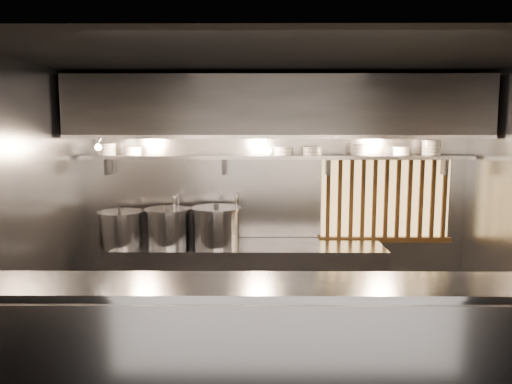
{
  "coord_description": "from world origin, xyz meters",
  "views": [
    {
      "loc": [
        -0.19,
        -4.37,
        2.24
      ],
      "look_at": [
        -0.22,
        0.55,
        1.58
      ],
      "focal_mm": 35.0,
      "sensor_mm": 36.0,
      "label": 1
    }
  ],
  "objects_px": {
    "heat_lamp": "(96,142)",
    "stock_pot_right": "(216,226)",
    "stock_pot_mid": "(168,226)",
    "stock_pot_left": "(121,228)",
    "pendant_bulb": "(267,150)"
  },
  "relations": [
    {
      "from": "stock_pot_right",
      "to": "heat_lamp",
      "type": "bearing_deg",
      "value": -167.71
    },
    {
      "from": "heat_lamp",
      "to": "stock_pot_mid",
      "type": "bearing_deg",
      "value": 23.32
    },
    {
      "from": "stock_pot_mid",
      "to": "stock_pot_right",
      "type": "xyz_separation_m",
      "value": [
        0.55,
        -0.03,
        0.01
      ]
    },
    {
      "from": "heat_lamp",
      "to": "stock_pot_right",
      "type": "relative_size",
      "value": 0.51
    },
    {
      "from": "pendant_bulb",
      "to": "stock_pot_right",
      "type": "distance_m",
      "value": 1.02
    },
    {
      "from": "stock_pot_right",
      "to": "stock_pot_left",
      "type": "bearing_deg",
      "value": -179.41
    },
    {
      "from": "heat_lamp",
      "to": "stock_pot_mid",
      "type": "height_order",
      "value": "heat_lamp"
    },
    {
      "from": "pendant_bulb",
      "to": "stock_pot_left",
      "type": "height_order",
      "value": "pendant_bulb"
    },
    {
      "from": "heat_lamp",
      "to": "pendant_bulb",
      "type": "xyz_separation_m",
      "value": [
        1.8,
        0.35,
        -0.11
      ]
    },
    {
      "from": "heat_lamp",
      "to": "stock_pot_right",
      "type": "bearing_deg",
      "value": 12.29
    },
    {
      "from": "heat_lamp",
      "to": "stock_pot_mid",
      "type": "xyz_separation_m",
      "value": [
        0.68,
        0.29,
        -0.96
      ]
    },
    {
      "from": "pendant_bulb",
      "to": "heat_lamp",
      "type": "bearing_deg",
      "value": -169.0
    },
    {
      "from": "stock_pot_left",
      "to": "pendant_bulb",
      "type": "bearing_deg",
      "value": 3.26
    },
    {
      "from": "stock_pot_mid",
      "to": "heat_lamp",
      "type": "bearing_deg",
      "value": -156.68
    },
    {
      "from": "heat_lamp",
      "to": "stock_pot_left",
      "type": "distance_m",
      "value": 1.02
    }
  ]
}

